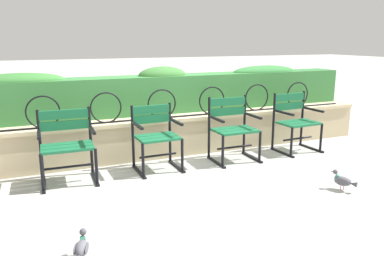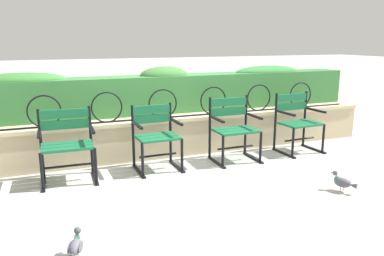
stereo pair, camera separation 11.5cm
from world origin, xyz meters
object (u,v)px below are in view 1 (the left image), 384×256
at_px(park_chair_centre_left, 156,135).
at_px(park_chair_rightmost, 295,120).
at_px(pigeon_near_chairs, 81,248).
at_px(park_chair_leftmost, 67,143).
at_px(pigeon_far_side, 343,181).
at_px(park_chair_centre_right, 233,127).

distance_m(park_chair_centre_left, park_chair_rightmost, 2.22).
height_order(park_chair_centre_left, pigeon_near_chairs, park_chair_centre_left).
relative_size(park_chair_leftmost, pigeon_far_side, 3.15).
bearing_deg(pigeon_far_side, park_chair_centre_right, 111.85).
relative_size(park_chair_leftmost, park_chair_centre_right, 0.97).
bearing_deg(park_chair_centre_right, pigeon_near_chairs, -141.99).
bearing_deg(pigeon_near_chairs, pigeon_far_side, 5.98).
relative_size(park_chair_leftmost, park_chair_centre_left, 1.03).
distance_m(park_chair_centre_left, pigeon_near_chairs, 2.22).
relative_size(park_chair_leftmost, park_chair_rightmost, 0.98).
bearing_deg(park_chair_centre_left, park_chair_rightmost, -0.14).
bearing_deg(park_chair_centre_left, pigeon_near_chairs, -122.88).
height_order(park_chair_leftmost, park_chair_rightmost, park_chair_rightmost).
bearing_deg(pigeon_near_chairs, park_chair_leftmost, 87.34).
height_order(park_chair_centre_right, pigeon_near_chairs, park_chair_centre_right).
xyz_separation_m(park_chair_rightmost, pigeon_near_chairs, (-3.41, -1.84, -0.36)).
bearing_deg(pigeon_near_chairs, park_chair_centre_right, 38.01).
bearing_deg(pigeon_far_side, pigeon_near_chairs, -174.02).
distance_m(park_chair_leftmost, pigeon_near_chairs, 1.86).
bearing_deg(park_chair_leftmost, park_chair_centre_right, -0.72).
xyz_separation_m(park_chair_leftmost, park_chair_rightmost, (3.32, 0.01, 0.00)).
relative_size(park_chair_centre_left, park_chair_rightmost, 0.95).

